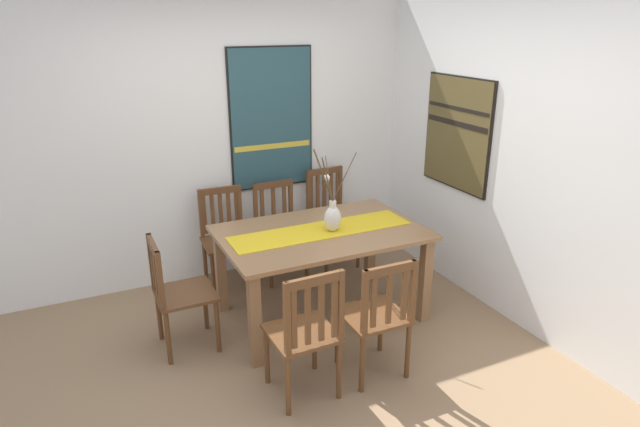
# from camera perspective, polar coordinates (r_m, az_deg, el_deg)

# --- Properties ---
(ground_plane) EXTENTS (6.40, 6.40, 0.03)m
(ground_plane) POSITION_cam_1_polar(r_m,az_deg,el_deg) (4.05, -1.37, -16.16)
(ground_plane) COLOR #8E7051
(wall_back) EXTENTS (6.40, 0.12, 2.70)m
(wall_back) POSITION_cam_1_polar(r_m,az_deg,el_deg) (5.13, -10.12, 8.18)
(wall_back) COLOR white
(wall_back) RESTS_ON ground_plane
(wall_side) EXTENTS (0.12, 6.40, 2.70)m
(wall_side) POSITION_cam_1_polar(r_m,az_deg,el_deg) (4.49, 20.82, 5.49)
(wall_side) COLOR white
(wall_side) RESTS_ON ground_plane
(dining_table) EXTENTS (1.61, 1.04, 0.76)m
(dining_table) POSITION_cam_1_polar(r_m,az_deg,el_deg) (4.38, 0.12, -3.14)
(dining_table) COLOR #8E6642
(dining_table) RESTS_ON ground_plane
(table_runner) EXTENTS (1.48, 0.36, 0.01)m
(table_runner) POSITION_cam_1_polar(r_m,az_deg,el_deg) (4.34, 0.12, -1.78)
(table_runner) COLOR gold
(table_runner) RESTS_ON dining_table
(centerpiece_vase) EXTENTS (0.35, 0.26, 0.71)m
(centerpiece_vase) POSITION_cam_1_polar(r_m,az_deg,el_deg) (4.28, 1.30, -0.19)
(centerpiece_vase) COLOR silver
(centerpiece_vase) RESTS_ON dining_table
(chair_0) EXTENTS (0.44, 0.44, 0.97)m
(chair_0) POSITION_cam_1_polar(r_m,az_deg,el_deg) (5.41, 1.10, -0.26)
(chair_0) COLOR brown
(chair_0) RESTS_ON ground_plane
(chair_1) EXTENTS (0.42, 0.42, 0.89)m
(chair_1) POSITION_cam_1_polar(r_m,az_deg,el_deg) (4.16, -14.72, -8.02)
(chair_1) COLOR brown
(chair_1) RESTS_ON ground_plane
(chair_2) EXTENTS (0.43, 0.43, 0.94)m
(chair_2) POSITION_cam_1_polar(r_m,az_deg,el_deg) (3.53, -1.52, -12.32)
(chair_2) COLOR brown
(chair_2) RESTS_ON ground_plane
(chair_3) EXTENTS (0.42, 0.42, 0.90)m
(chair_3) POSITION_cam_1_polar(r_m,az_deg,el_deg) (3.76, 6.02, -10.59)
(chair_3) COLOR brown
(chair_3) RESTS_ON ground_plane
(chair_4) EXTENTS (0.44, 0.44, 0.91)m
(chair_4) POSITION_cam_1_polar(r_m,az_deg,el_deg) (5.04, -9.93, -2.35)
(chair_4) COLOR brown
(chair_4) RESTS_ON ground_plane
(chair_5) EXTENTS (0.42, 0.42, 0.91)m
(chair_5) POSITION_cam_1_polar(r_m,az_deg,el_deg) (5.17, -4.31, -1.65)
(chair_5) COLOR brown
(chair_5) RESTS_ON ground_plane
(painting_on_back_wall) EXTENTS (0.82, 0.05, 1.32)m
(painting_on_back_wall) POSITION_cam_1_polar(r_m,az_deg,el_deg) (5.18, -5.14, 9.86)
(painting_on_back_wall) COLOR black
(painting_on_side_wall) EXTENTS (0.05, 0.85, 0.98)m
(painting_on_side_wall) POSITION_cam_1_polar(r_m,az_deg,el_deg) (4.96, 14.24, 8.17)
(painting_on_side_wall) COLOR black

